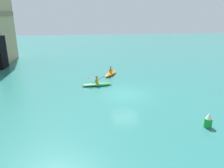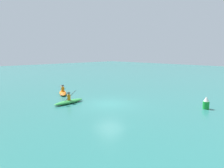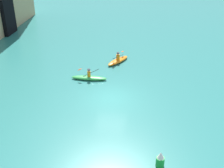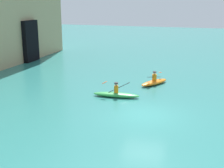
# 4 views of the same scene
# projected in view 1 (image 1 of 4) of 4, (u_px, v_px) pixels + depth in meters

# --- Properties ---
(ground_plane) EXTENTS (120.00, 120.00, 0.00)m
(ground_plane) POSITION_uv_depth(u_px,v_px,m) (125.00, 94.00, 20.88)
(ground_plane) COLOR #28706B
(kayak_green) EXTENTS (0.99, 3.27, 1.14)m
(kayak_green) POSITION_uv_depth(u_px,v_px,m) (97.00, 84.00, 23.09)
(kayak_green) COLOR green
(kayak_green) RESTS_ON ground
(kayak_orange) EXTENTS (2.87, 2.08, 1.07)m
(kayak_orange) POSITION_uv_depth(u_px,v_px,m) (111.00, 73.00, 27.11)
(kayak_orange) COLOR orange
(kayak_orange) RESTS_ON ground
(marker_buoy) EXTENTS (0.52, 0.52, 1.06)m
(marker_buoy) POSITION_uv_depth(u_px,v_px,m) (208.00, 121.00, 14.67)
(marker_buoy) COLOR green
(marker_buoy) RESTS_ON ground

